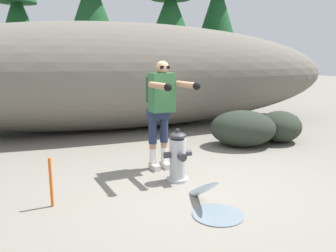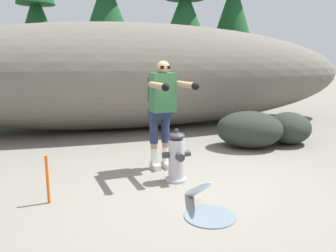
{
  "view_description": "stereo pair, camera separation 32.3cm",
  "coord_description": "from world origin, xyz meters",
  "px_view_note": "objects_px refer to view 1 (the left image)",
  "views": [
    {
      "loc": [
        -1.95,
        -4.02,
        1.71
      ],
      "look_at": [
        -0.22,
        0.53,
        0.75
      ],
      "focal_mm": 35.68,
      "sensor_mm": 36.0,
      "label": 1
    },
    {
      "loc": [
        -1.64,
        -4.13,
        1.71
      ],
      "look_at": [
        -0.22,
        0.53,
        0.75
      ],
      "focal_mm": 35.68,
      "sensor_mm": 36.0,
      "label": 2
    }
  ],
  "objects_px": {
    "fire_hydrant": "(178,157)",
    "utility_worker": "(161,102)",
    "boulder_mid": "(243,128)",
    "boulder_large": "(280,126)",
    "survey_stake": "(51,182)"
  },
  "relations": [
    {
      "from": "fire_hydrant",
      "to": "boulder_mid",
      "type": "bearing_deg",
      "value": 34.61
    },
    {
      "from": "fire_hydrant",
      "to": "utility_worker",
      "type": "relative_size",
      "value": 0.45
    },
    {
      "from": "boulder_large",
      "to": "survey_stake",
      "type": "bearing_deg",
      "value": -159.97
    },
    {
      "from": "boulder_large",
      "to": "survey_stake",
      "type": "xyz_separation_m",
      "value": [
        -4.68,
        -1.7,
        -0.03
      ]
    },
    {
      "from": "boulder_large",
      "to": "boulder_mid",
      "type": "bearing_deg",
      "value": -176.57
    },
    {
      "from": "utility_worker",
      "to": "survey_stake",
      "type": "bearing_deg",
      "value": -70.08
    },
    {
      "from": "boulder_mid",
      "to": "survey_stake",
      "type": "relative_size",
      "value": 2.18
    },
    {
      "from": "utility_worker",
      "to": "survey_stake",
      "type": "relative_size",
      "value": 2.84
    },
    {
      "from": "boulder_large",
      "to": "survey_stake",
      "type": "distance_m",
      "value": 4.98
    },
    {
      "from": "boulder_large",
      "to": "survey_stake",
      "type": "relative_size",
      "value": 1.75
    },
    {
      "from": "utility_worker",
      "to": "boulder_mid",
      "type": "distance_m",
      "value": 2.31
    },
    {
      "from": "utility_worker",
      "to": "boulder_large",
      "type": "xyz_separation_m",
      "value": [
        3.0,
        0.89,
        -0.75
      ]
    },
    {
      "from": "boulder_mid",
      "to": "survey_stake",
      "type": "height_order",
      "value": "boulder_mid"
    },
    {
      "from": "utility_worker",
      "to": "boulder_large",
      "type": "relative_size",
      "value": 1.63
    },
    {
      "from": "fire_hydrant",
      "to": "utility_worker",
      "type": "bearing_deg",
      "value": 95.98
    }
  ]
}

